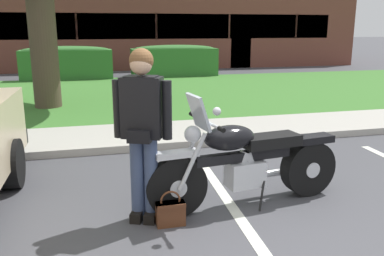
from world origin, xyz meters
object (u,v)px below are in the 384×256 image
(rider_person, at_px, (143,124))
(hedge_center_left, at_px, (174,60))
(handbag, at_px, (171,212))
(brick_building, at_px, (144,28))
(motorcycle, at_px, (253,161))
(hedge_left, at_px, (67,63))

(rider_person, distance_m, hedge_center_left, 12.14)
(rider_person, relative_size, handbag, 4.74)
(hedge_center_left, bearing_deg, rider_person, -103.38)
(rider_person, bearing_deg, brick_building, 82.10)
(motorcycle, xyz_separation_m, rider_person, (-1.20, -0.09, 0.50))
(motorcycle, distance_m, hedge_center_left, 11.83)
(hedge_center_left, relative_size, brick_building, 0.16)
(handbag, height_order, brick_building, brick_building)
(rider_person, height_order, hedge_center_left, rider_person)
(hedge_left, bearing_deg, motorcycle, -78.61)
(hedge_center_left, bearing_deg, brick_building, 91.48)
(hedge_left, height_order, hedge_center_left, same)
(motorcycle, relative_size, brick_building, 0.11)
(motorcycle, height_order, rider_person, rider_person)
(handbag, distance_m, hedge_center_left, 12.29)
(handbag, bearing_deg, hedge_left, 96.59)
(hedge_left, bearing_deg, brick_building, 61.97)
(handbag, relative_size, hedge_left, 0.11)
(motorcycle, height_order, brick_building, brick_building)
(rider_person, bearing_deg, hedge_center_left, 76.62)
(rider_person, xyz_separation_m, brick_building, (2.63, 18.93, 0.87))
(rider_person, xyz_separation_m, handbag, (0.22, -0.20, -0.85))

